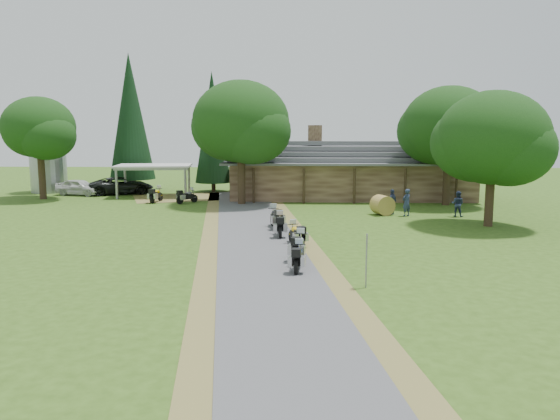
{
  "coord_description": "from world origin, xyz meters",
  "views": [
    {
      "loc": [
        1.55,
        -23.63,
        5.93
      ],
      "look_at": [
        0.58,
        5.19,
        1.6
      ],
      "focal_mm": 35.0,
      "sensor_mm": 36.0,
      "label": 1
    }
  ],
  "objects_px": {
    "silo": "(48,157)",
    "motorcycle_row_a": "(298,256)",
    "lodge": "(349,169)",
    "car_dark_suv": "(121,181)",
    "motorcycle_row_e": "(276,217)",
    "hay_bale": "(382,205)",
    "motorcycle_row_b": "(299,245)",
    "car_white_sedan": "(79,185)",
    "motorcycle_carport_b": "(187,196)",
    "carport": "(154,181)",
    "motorcycle_row_c": "(296,233)",
    "motorcycle_row_d": "(280,224)",
    "motorcycle_carport_a": "(156,194)"
  },
  "relations": [
    {
      "from": "carport",
      "to": "car_dark_suv",
      "type": "xyz_separation_m",
      "value": [
        -3.38,
        1.38,
        -0.21
      ]
    },
    {
      "from": "carport",
      "to": "car_white_sedan",
      "type": "bearing_deg",
      "value": 170.37
    },
    {
      "from": "car_white_sedan",
      "to": "car_dark_suv",
      "type": "bearing_deg",
      "value": -59.41
    },
    {
      "from": "lodge",
      "to": "motorcycle_row_d",
      "type": "xyz_separation_m",
      "value": [
        -5.45,
        -17.89,
        -1.78
      ]
    },
    {
      "from": "motorcycle_row_a",
      "to": "motorcycle_row_b",
      "type": "distance_m",
      "value": 2.01
    },
    {
      "from": "car_white_sedan",
      "to": "motorcycle_row_a",
      "type": "height_order",
      "value": "car_white_sedan"
    },
    {
      "from": "silo",
      "to": "hay_bale",
      "type": "bearing_deg",
      "value": -23.51
    },
    {
      "from": "lodge",
      "to": "silo",
      "type": "xyz_separation_m",
      "value": [
        -27.8,
        2.55,
        0.86
      ]
    },
    {
      "from": "lodge",
      "to": "motorcycle_row_b",
      "type": "xyz_separation_m",
      "value": [
        -4.41,
        -23.26,
        -1.79
      ]
    },
    {
      "from": "motorcycle_row_b",
      "to": "hay_bale",
      "type": "distance_m",
      "value": 14.34
    },
    {
      "from": "motorcycle_row_a",
      "to": "motorcycle_row_e",
      "type": "height_order",
      "value": "motorcycle_row_e"
    },
    {
      "from": "lodge",
      "to": "motorcycle_row_a",
      "type": "distance_m",
      "value": 25.72
    },
    {
      "from": "motorcycle_row_d",
      "to": "motorcycle_row_e",
      "type": "xyz_separation_m",
      "value": [
        -0.35,
        2.35,
        0.03
      ]
    },
    {
      "from": "silo",
      "to": "hay_bale",
      "type": "distance_m",
      "value": 31.93
    },
    {
      "from": "carport",
      "to": "motorcycle_carport_b",
      "type": "distance_m",
      "value": 5.9
    },
    {
      "from": "motorcycle_row_a",
      "to": "motorcycle_carport_a",
      "type": "relative_size",
      "value": 0.95
    },
    {
      "from": "carport",
      "to": "motorcycle_row_d",
      "type": "relative_size",
      "value": 3.28
    },
    {
      "from": "carport",
      "to": "hay_bale",
      "type": "height_order",
      "value": "carport"
    },
    {
      "from": "car_white_sedan",
      "to": "car_dark_suv",
      "type": "distance_m",
      "value": 3.62
    },
    {
      "from": "carport",
      "to": "motorcycle_row_a",
      "type": "relative_size",
      "value": 3.53
    },
    {
      "from": "car_dark_suv",
      "to": "hay_bale",
      "type": "bearing_deg",
      "value": -139.11
    },
    {
      "from": "motorcycle_carport_b",
      "to": "lodge",
      "type": "bearing_deg",
      "value": -28.68
    },
    {
      "from": "motorcycle_carport_a",
      "to": "motorcycle_carport_b",
      "type": "xyz_separation_m",
      "value": [
        2.61,
        -0.5,
        -0.04
      ]
    },
    {
      "from": "motorcycle_row_a",
      "to": "car_dark_suv",
      "type": "bearing_deg",
      "value": 36.5
    },
    {
      "from": "motorcycle_row_a",
      "to": "motorcycle_row_c",
      "type": "bearing_deg",
      "value": 6.16
    },
    {
      "from": "car_white_sedan",
      "to": "motorcycle_carport_b",
      "type": "height_order",
      "value": "car_white_sedan"
    },
    {
      "from": "lodge",
      "to": "motorcycle_row_e",
      "type": "bearing_deg",
      "value": -110.45
    },
    {
      "from": "car_dark_suv",
      "to": "motorcycle_row_a",
      "type": "relative_size",
      "value": 3.38
    },
    {
      "from": "carport",
      "to": "car_white_sedan",
      "type": "height_order",
      "value": "carport"
    },
    {
      "from": "silo",
      "to": "motorcycle_row_c",
      "type": "height_order",
      "value": "silo"
    },
    {
      "from": "motorcycle_carport_a",
      "to": "motorcycle_carport_b",
      "type": "relative_size",
      "value": 1.06
    },
    {
      "from": "motorcycle_row_b",
      "to": "hay_bale",
      "type": "bearing_deg",
      "value": -14.91
    },
    {
      "from": "motorcycle_carport_a",
      "to": "car_dark_suv",
      "type": "bearing_deg",
      "value": 51.78
    },
    {
      "from": "motorcycle_row_c",
      "to": "hay_bale",
      "type": "bearing_deg",
      "value": -50.37
    },
    {
      "from": "motorcycle_row_b",
      "to": "motorcycle_row_c",
      "type": "relative_size",
      "value": 1.06
    },
    {
      "from": "carport",
      "to": "motorcycle_carport_a",
      "type": "relative_size",
      "value": 3.36
    },
    {
      "from": "motorcycle_row_a",
      "to": "motorcycle_row_e",
      "type": "xyz_separation_m",
      "value": [
        -1.35,
        9.73,
        0.07
      ]
    },
    {
      "from": "car_dark_suv",
      "to": "hay_bale",
      "type": "distance_m",
      "value": 24.59
    },
    {
      "from": "car_white_sedan",
      "to": "motorcycle_row_e",
      "type": "distance_m",
      "value": 23.97
    },
    {
      "from": "car_white_sedan",
      "to": "motorcycle_carport_a",
      "type": "bearing_deg",
      "value": -103.81
    },
    {
      "from": "car_white_sedan",
      "to": "motorcycle_row_a",
      "type": "xyz_separation_m",
      "value": [
        19.52,
        -25.36,
        -0.3
      ]
    },
    {
      "from": "lodge",
      "to": "carport",
      "type": "height_order",
      "value": "lodge"
    },
    {
      "from": "motorcycle_row_c",
      "to": "motorcycle_row_e",
      "type": "height_order",
      "value": "motorcycle_row_e"
    },
    {
      "from": "lodge",
      "to": "motorcycle_row_e",
      "type": "distance_m",
      "value": 16.68
    },
    {
      "from": "car_white_sedan",
      "to": "motorcycle_carport_b",
      "type": "distance_m",
      "value": 11.7
    },
    {
      "from": "lodge",
      "to": "hay_bale",
      "type": "xyz_separation_m",
      "value": [
        1.37,
        -10.14,
        -1.77
      ]
    },
    {
      "from": "car_white_sedan",
      "to": "motorcycle_carport_a",
      "type": "distance_m",
      "value": 9.13
    },
    {
      "from": "carport",
      "to": "hay_bale",
      "type": "xyz_separation_m",
      "value": [
        18.48,
        -9.85,
        -0.71
      ]
    },
    {
      "from": "lodge",
      "to": "car_dark_suv",
      "type": "height_order",
      "value": "lodge"
    },
    {
      "from": "silo",
      "to": "motorcycle_row_a",
      "type": "xyz_separation_m",
      "value": [
        23.36,
        -27.82,
        -2.69
      ]
    }
  ]
}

